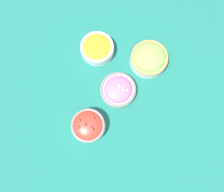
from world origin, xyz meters
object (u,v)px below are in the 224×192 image
Objects in this scene: bowl_cherry_tomatoes at (88,126)px; bowl_red_onion at (118,90)px; bowl_carrots at (97,48)px; bowl_lettuce at (149,58)px.

bowl_cherry_tomatoes is 0.19m from bowl_red_onion.
bowl_cherry_tomatoes is 0.95× the size of bowl_carrots.
bowl_cherry_tomatoes is 0.38m from bowl_lettuce.
bowl_carrots is at bearing -86.10° from bowl_lettuce.
bowl_carrots is (-0.33, -0.06, -0.01)m from bowl_cherry_tomatoes.
bowl_red_onion is 1.06× the size of bowl_carrots.
bowl_red_onion is 0.20m from bowl_carrots.
bowl_carrots is at bearing -168.98° from bowl_cherry_tomatoes.
bowl_red_onion is (-0.18, 0.07, -0.01)m from bowl_cherry_tomatoes.
bowl_carrots is 0.90× the size of bowl_lettuce.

